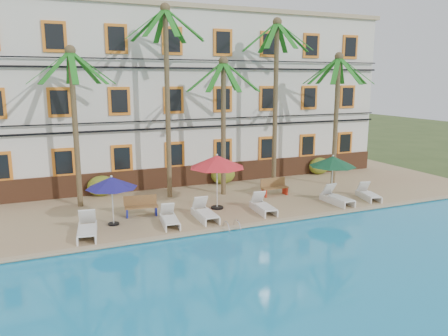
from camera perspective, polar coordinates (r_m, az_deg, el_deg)
name	(u,v)px	position (r m, az deg, el deg)	size (l,w,h in m)	color
ground	(252,223)	(19.94, 3.73, -7.20)	(100.00, 100.00, 0.00)	#384C23
pool_deck	(212,194)	(24.27, -1.61, -3.45)	(30.00, 12.00, 0.25)	tan
swimming_pool	(355,288)	(14.49, 16.77, -14.74)	(26.00, 12.00, 0.20)	#1B90CA
pool_coping	(262,223)	(19.09, 4.97, -7.19)	(30.00, 0.35, 0.06)	tan
hotel_building	(182,96)	(28.16, -5.45, 9.39)	(25.40, 6.44, 10.22)	silver
palm_a	(74,105)	(21.94, -19.02, 7.74)	(3.99, 3.99, 7.70)	brown
palm_b	(167,79)	(22.62, -7.47, 11.41)	(3.99, 3.99, 9.82)	brown
palm_c	(223,107)	(23.06, -0.08, 7.94)	(3.99, 3.99, 7.30)	brown
palm_d	(276,83)	(24.92, 6.79, 10.95)	(3.99, 3.99, 9.45)	brown
palm_e	(337,101)	(26.08, 14.52, 8.43)	(3.99, 3.99, 7.65)	brown
shrub_left	(102,186)	(24.25, -15.71, -2.26)	(1.50, 0.90, 1.10)	#27631C
shrub_mid	(223,175)	(26.05, -0.13, -0.88)	(1.50, 0.90, 1.10)	#27631C
shrub_right	(319,166)	(29.39, 12.35, 0.27)	(1.50, 0.90, 1.10)	#27631C
umbrella_blue	(112,183)	(19.02, -14.48, -1.88)	(2.17, 2.17, 2.18)	black
umbrella_red	(217,162)	(20.69, -0.92, 0.80)	(2.69, 2.69, 2.69)	black
umbrella_green	(333,162)	(22.88, 14.04, 0.82)	(2.38, 2.38, 2.39)	black
lounger_a	(87,229)	(18.35, -17.44, -7.55)	(1.00, 2.12, 0.97)	white
lounger_b	(170,219)	(18.98, -7.12, -6.57)	(0.86, 1.88, 0.86)	white
lounger_c	(205,212)	(19.59, -2.53, -5.83)	(0.74, 2.00, 0.94)	white
lounger_d	(263,206)	(20.70, 5.11, -4.95)	(0.84, 1.95, 0.90)	white
lounger_e	(337,197)	(22.73, 14.48, -3.75)	(0.77, 1.99, 0.93)	white
lounger_f	(368,194)	(24.02, 18.31, -3.23)	(1.05, 1.88, 0.84)	white
bench_left	(141,206)	(20.39, -10.76, -4.84)	(1.55, 0.69, 0.93)	olive
bench_right	(274,187)	(23.65, 6.56, -2.44)	(1.51, 0.51, 0.93)	olive
pool_ladder	(232,229)	(18.40, 1.01, -7.98)	(0.54, 0.74, 0.74)	silver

